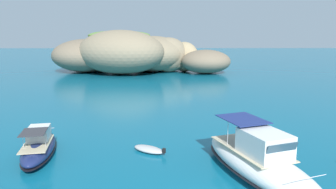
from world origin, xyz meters
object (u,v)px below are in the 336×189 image
Objects in this scene: islet_large at (121,53)px; motorboat_white at (258,162)px; dinghy_tender at (149,149)px; islet_small at (181,59)px; motorboat_navy at (39,146)px.

motorboat_white is at bearing -74.36° from islet_large.
dinghy_tender is at bearing -80.29° from islet_large.
islet_small is 54.39m from motorboat_navy.
islet_large reaches higher than motorboat_white.
islet_large is at bearing 91.06° from motorboat_navy.
motorboat_navy is at bearing -175.99° from dinghy_tender.
motorboat_navy is at bearing -104.17° from islet_small.
islet_large is 53.35m from motorboat_navy.
dinghy_tender is (-5.28, -52.13, -2.86)m from islet_small.
motorboat_white reaches higher than dinghy_tender.
motorboat_white is 8.27m from dinghy_tender.
islet_large is 4.84× the size of motorboat_navy.
islet_small is 9.01× the size of dinghy_tender.
islet_large reaches higher than islet_small.
islet_small reaches higher than motorboat_navy.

